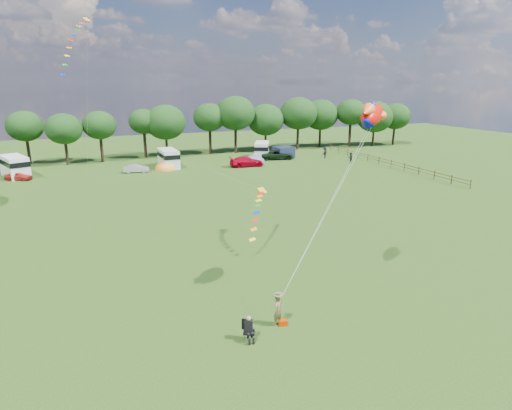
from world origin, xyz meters
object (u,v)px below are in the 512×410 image
object	(u,v)px
tent_orange	(166,169)
car_a	(18,176)
camp_chair	(248,326)
walker_b	(325,153)
campervan_d	(262,149)
car_c	(247,162)
car_d	(277,155)
campervan_c	(168,158)
walker_a	(350,158)
kite_flyer	(278,310)
campervan_b	(15,166)
tent_greyblue	(254,163)
fish_kite	(371,115)
car_b	(136,169)

from	to	relation	value
tent_orange	car_a	bearing A→B (deg)	-179.25
camp_chair	walker_b	bearing A→B (deg)	80.78
walker_b	campervan_d	bearing A→B (deg)	-53.94
car_c	car_d	world-z (taller)	car_d
campervan_c	campervan_d	bearing A→B (deg)	-82.89
walker_a	kite_flyer	bearing A→B (deg)	44.99
kite_flyer	walker_b	size ratio (longest dim) A/B	0.91
campervan_b	campervan_c	world-z (taller)	campervan_b
campervan_c	walker_b	world-z (taller)	campervan_c
campervan_b	kite_flyer	size ratio (longest dim) A/B	3.64
tent_greyblue	walker_a	size ratio (longest dim) A/B	2.28
campervan_b	fish_kite	world-z (taller)	fish_kite
campervan_d	fish_kite	distance (m)	50.46
car_d	kite_flyer	world-z (taller)	kite_flyer
campervan_d	walker_b	size ratio (longest dim) A/B	3.07
tent_greyblue	kite_flyer	world-z (taller)	kite_flyer
car_d	walker_b	xyz separation A→B (m)	(8.08, -2.00, 0.19)
car_b	walker_a	bearing A→B (deg)	-89.81
fish_kite	car_d	bearing A→B (deg)	31.90
car_c	fish_kite	world-z (taller)	fish_kite
camp_chair	fish_kite	distance (m)	13.17
tent_orange	car_b	bearing A→B (deg)	-170.64
car_c	campervan_d	world-z (taller)	campervan_d
car_b	campervan_b	distance (m)	16.17
car_b	car_c	bearing A→B (deg)	-86.21
walker_a	car_a	bearing A→B (deg)	-13.82
tent_greyblue	fish_kite	size ratio (longest dim) A/B	1.32
campervan_d	camp_chair	bearing A→B (deg)	-177.98
car_d	kite_flyer	bearing A→B (deg)	168.90
campervan_c	walker_a	xyz separation A→B (m)	(27.84, -7.34, -0.59)
walker_a	campervan_d	bearing A→B (deg)	-49.30
car_d	tent_orange	bearing A→B (deg)	108.89
car_a	car_b	xyz separation A→B (m)	(15.23, -0.46, 0.00)
car_d	campervan_b	distance (m)	39.31
tent_orange	camp_chair	world-z (taller)	camp_chair
car_b	car_d	bearing A→B (deg)	-74.56
car_c	tent_orange	size ratio (longest dim) A/B	1.43
car_c	car_d	distance (m)	8.15
car_b	tent_greyblue	bearing A→B (deg)	-79.59
car_a	car_b	bearing A→B (deg)	-69.05
car_c	campervan_b	xyz separation A→B (m)	(-32.31, 4.47, 0.79)
tent_orange	tent_greyblue	distance (m)	14.13
campervan_b	kite_flyer	xyz separation A→B (m)	(18.42, -47.44, -0.67)
car_d	campervan_d	size ratio (longest dim) A/B	0.96
tent_orange	walker_b	world-z (taller)	walker_b
car_a	campervan_b	size ratio (longest dim) A/B	0.55
campervan_b	car_d	bearing A→B (deg)	-111.82
campervan_b	campervan_d	distance (m)	37.57
campervan_d	tent_orange	size ratio (longest dim) A/B	1.66
campervan_d	tent_greyblue	distance (m)	5.80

